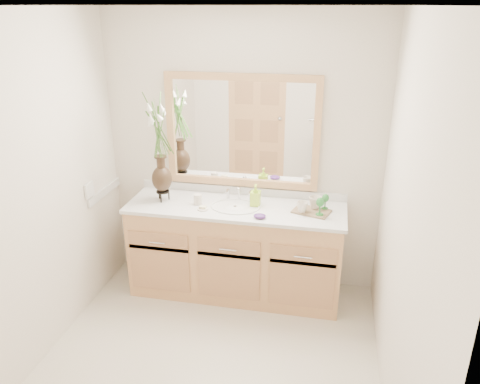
% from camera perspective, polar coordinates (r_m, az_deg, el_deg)
% --- Properties ---
extents(floor, '(2.60, 2.60, 0.00)m').
position_cam_1_polar(floor, '(3.55, -4.13, -20.76)').
color(floor, beige).
rests_on(floor, ground).
extents(ceiling, '(2.40, 2.60, 0.02)m').
position_cam_1_polar(ceiling, '(2.62, -5.65, 21.70)').
color(ceiling, white).
rests_on(ceiling, wall_back).
extents(wall_back, '(2.40, 0.02, 2.40)m').
position_cam_1_polar(wall_back, '(4.06, 0.28, 4.64)').
color(wall_back, beige).
rests_on(wall_back, floor).
extents(wall_front, '(2.40, 0.02, 2.40)m').
position_cam_1_polar(wall_front, '(1.86, -16.47, -19.47)').
color(wall_front, beige).
rests_on(wall_front, floor).
extents(wall_left, '(0.02, 2.60, 2.40)m').
position_cam_1_polar(wall_left, '(3.40, -24.62, -0.96)').
color(wall_left, beige).
rests_on(wall_left, floor).
extents(wall_right, '(0.02, 2.60, 2.40)m').
position_cam_1_polar(wall_right, '(2.82, 19.50, -4.79)').
color(wall_right, beige).
rests_on(wall_right, floor).
extents(vanity, '(1.80, 0.55, 0.80)m').
position_cam_1_polar(vanity, '(4.12, -0.52, -7.21)').
color(vanity, tan).
rests_on(vanity, floor).
extents(counter, '(1.84, 0.57, 0.03)m').
position_cam_1_polar(counter, '(3.94, -0.54, -1.93)').
color(counter, silver).
rests_on(counter, vanity).
extents(sink, '(0.38, 0.34, 0.23)m').
position_cam_1_polar(sink, '(3.94, -0.59, -2.55)').
color(sink, white).
rests_on(sink, counter).
extents(mirror, '(1.32, 0.04, 0.97)m').
position_cam_1_polar(mirror, '(3.99, 0.22, 7.37)').
color(mirror, white).
rests_on(mirror, wall_back).
extents(switch_plate, '(0.02, 0.12, 0.12)m').
position_cam_1_polar(switch_plate, '(4.06, -17.92, 0.25)').
color(switch_plate, white).
rests_on(switch_plate, wall_left).
extents(flower_vase, '(0.20, 0.20, 0.83)m').
position_cam_1_polar(flower_vase, '(3.92, -9.83, 6.61)').
color(flower_vase, black).
rests_on(flower_vase, counter).
extents(tumbler, '(0.07, 0.07, 0.09)m').
position_cam_1_polar(tumbler, '(3.97, -5.17, -0.87)').
color(tumbler, beige).
rests_on(tumbler, counter).
extents(soap_dish, '(0.09, 0.09, 0.03)m').
position_cam_1_polar(soap_dish, '(3.87, -4.55, -2.02)').
color(soap_dish, beige).
rests_on(soap_dish, counter).
extents(soap_bottle, '(0.08, 0.08, 0.17)m').
position_cam_1_polar(soap_bottle, '(3.92, 1.90, -0.50)').
color(soap_bottle, '#B0E135').
rests_on(soap_bottle, counter).
extents(purple_dish, '(0.11, 0.09, 0.04)m').
position_cam_1_polar(purple_dish, '(3.71, 2.43, -2.95)').
color(purple_dish, '#4D246E').
rests_on(purple_dish, counter).
extents(tray, '(0.33, 0.27, 0.01)m').
position_cam_1_polar(tray, '(3.86, 8.68, -2.35)').
color(tray, brown).
rests_on(tray, counter).
extents(mug_left, '(0.11, 0.10, 0.09)m').
position_cam_1_polar(mug_left, '(3.80, 7.59, -1.76)').
color(mug_left, beige).
rests_on(mug_left, tray).
extents(mug_right, '(0.15, 0.15, 0.11)m').
position_cam_1_polar(mug_right, '(3.89, 9.14, -1.22)').
color(mug_right, beige).
rests_on(mug_right, tray).
extents(goblet_front, '(0.07, 0.07, 0.15)m').
position_cam_1_polar(goblet_front, '(3.75, 9.75, -1.36)').
color(goblet_front, '#28782F').
rests_on(goblet_front, tray).
extents(goblet_back, '(0.06, 0.06, 0.13)m').
position_cam_1_polar(goblet_back, '(3.88, 10.38, -0.82)').
color(goblet_back, '#28782F').
rests_on(goblet_back, tray).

